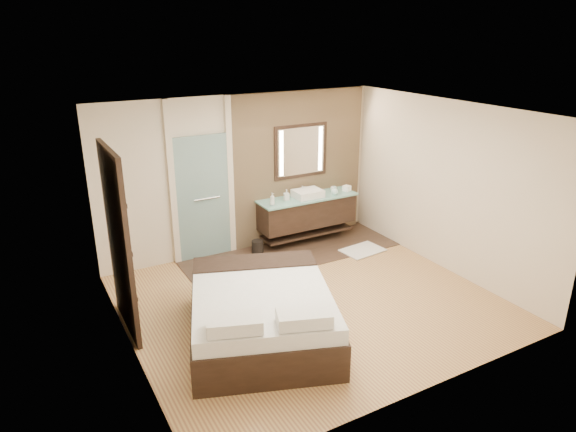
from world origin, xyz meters
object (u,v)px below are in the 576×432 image
vanity (307,212)px  waste_bin (258,247)px  mirror_unit (301,151)px  bed (261,313)px

vanity → waste_bin: 1.13m
mirror_unit → waste_bin: 1.87m
vanity → bed: vanity is taller
vanity → waste_bin: bearing=-176.2°
bed → waste_bin: bed is taller
waste_bin → vanity: bearing=3.8°
waste_bin → bed: bearing=-114.7°
mirror_unit → waste_bin: (-1.04, -0.31, -1.53)m
mirror_unit → vanity: bearing=-90.0°
mirror_unit → bed: mirror_unit is taller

